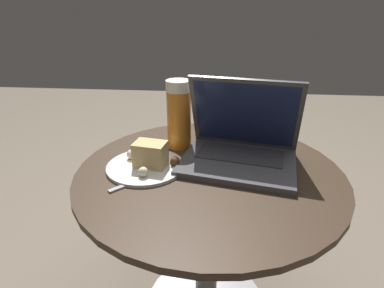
{
  "coord_description": "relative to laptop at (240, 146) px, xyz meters",
  "views": [
    {
      "loc": [
        0.02,
        -0.73,
        0.96
      ],
      "look_at": [
        -0.05,
        0.01,
        0.62
      ],
      "focal_mm": 28.0,
      "sensor_mm": 36.0,
      "label": 1
    }
  ],
  "objects": [
    {
      "name": "laptop",
      "position": [
        0.0,
        0.0,
        0.0
      ],
      "size": [
        0.36,
        0.3,
        0.24
      ],
      "color": "#47474C",
      "rests_on": "table"
    },
    {
      "name": "beer_glass",
      "position": [
        -0.19,
        0.09,
        0.06
      ],
      "size": [
        0.08,
        0.08,
        0.21
      ],
      "color": "#C6701E",
      "rests_on": "table"
    },
    {
      "name": "table",
      "position": [
        -0.09,
        -0.05,
        -0.2
      ],
      "size": [
        0.73,
        0.73,
        0.55
      ],
      "color": "#9E9EA3",
      "rests_on": "ground_plane"
    },
    {
      "name": "fork",
      "position": [
        -0.25,
        -0.13,
        -0.05
      ],
      "size": [
        0.13,
        0.13,
        0.0
      ],
      "color": "#B2B2B7",
      "rests_on": "table"
    },
    {
      "name": "snack_plate",
      "position": [
        -0.26,
        -0.06,
        -0.03
      ],
      "size": [
        0.22,
        0.22,
        0.08
      ],
      "color": "silver",
      "rests_on": "table"
    }
  ]
}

